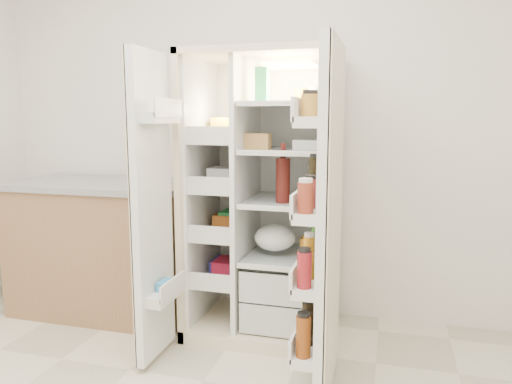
# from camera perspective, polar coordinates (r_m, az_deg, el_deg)

# --- Properties ---
(wall_back) EXTENTS (4.00, 0.02, 2.70)m
(wall_back) POSITION_cam_1_polar(r_m,az_deg,el_deg) (3.49, 0.24, 7.93)
(wall_back) COLOR white
(wall_back) RESTS_ON floor
(refrigerator) EXTENTS (0.92, 0.70, 1.80)m
(refrigerator) POSITION_cam_1_polar(r_m,az_deg,el_deg) (3.18, 1.40, -3.21)
(refrigerator) COLOR beige
(refrigerator) RESTS_ON floor
(freezer_door) EXTENTS (0.15, 0.40, 1.72)m
(freezer_door) POSITION_cam_1_polar(r_m,az_deg,el_deg) (2.77, -12.07, -2.01)
(freezer_door) COLOR silver
(freezer_door) RESTS_ON floor
(fridge_door) EXTENTS (0.17, 0.58, 1.72)m
(fridge_door) POSITION_cam_1_polar(r_m,az_deg,el_deg) (2.40, 8.16, -4.01)
(fridge_door) COLOR silver
(fridge_door) RESTS_ON floor
(kitchen_counter) EXTENTS (1.31, 0.70, 0.95)m
(kitchen_counter) POSITION_cam_1_polar(r_m,az_deg,el_deg) (3.68, -17.18, -6.16)
(kitchen_counter) COLOR #8D6246
(kitchen_counter) RESTS_ON floor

